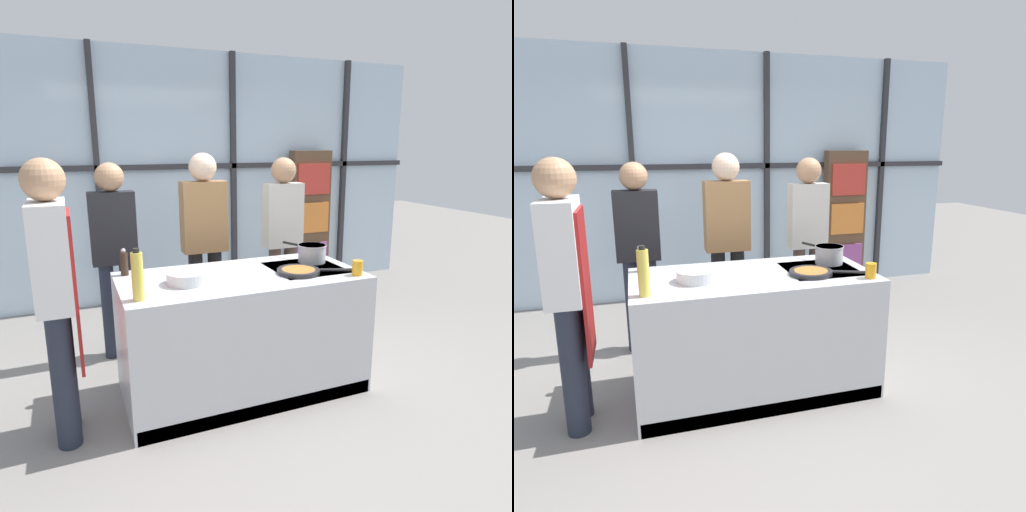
% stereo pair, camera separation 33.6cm
% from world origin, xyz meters
% --- Properties ---
extents(ground_plane, '(18.00, 18.00, 0.00)m').
position_xyz_m(ground_plane, '(0.00, 0.00, 0.00)').
color(ground_plane, gray).
extents(back_window_wall, '(6.40, 0.10, 2.80)m').
position_xyz_m(back_window_wall, '(0.00, 2.31, 1.40)').
color(back_window_wall, silver).
rests_on(back_window_wall, ground_plane).
extents(bookshelf, '(0.52, 0.19, 1.71)m').
position_xyz_m(bookshelf, '(1.74, 2.13, 0.86)').
color(bookshelf, brown).
rests_on(bookshelf, ground_plane).
extents(demo_island, '(1.71, 0.85, 0.88)m').
position_xyz_m(demo_island, '(0.00, -0.00, 0.44)').
color(demo_island, silver).
rests_on(demo_island, ground_plane).
extents(chef, '(0.24, 0.45, 1.72)m').
position_xyz_m(chef, '(-1.21, -0.13, 0.97)').
color(chef, '#232838').
rests_on(chef, ground_plane).
extents(spectator_far_left, '(0.36, 0.23, 1.65)m').
position_xyz_m(spectator_far_left, '(-0.77, 0.92, 0.97)').
color(spectator_far_left, '#232838').
rests_on(spectator_far_left, ground_plane).
extents(spectator_center_left, '(0.40, 0.24, 1.72)m').
position_xyz_m(spectator_center_left, '(0.00, 0.92, 1.00)').
color(spectator_center_left, black).
rests_on(spectator_center_left, ground_plane).
extents(spectator_center_right, '(0.36, 0.23, 1.67)m').
position_xyz_m(spectator_center_right, '(0.77, 0.92, 0.98)').
color(spectator_center_right, '#47382D').
rests_on(spectator_center_right, ground_plane).
extents(frying_pan, '(0.53, 0.31, 0.03)m').
position_xyz_m(frying_pan, '(0.40, -0.13, 0.90)').
color(frying_pan, '#232326').
rests_on(frying_pan, demo_island).
extents(saucepan, '(0.23, 0.39, 0.14)m').
position_xyz_m(saucepan, '(0.64, 0.13, 0.96)').
color(saucepan, silver).
rests_on(saucepan, demo_island).
extents(white_plate, '(0.23, 0.23, 0.01)m').
position_xyz_m(white_plate, '(-0.35, 0.15, 0.89)').
color(white_plate, white).
rests_on(white_plate, demo_island).
extents(mixing_bowl, '(0.27, 0.27, 0.08)m').
position_xyz_m(mixing_bowl, '(-0.41, -0.05, 0.93)').
color(mixing_bowl, silver).
rests_on(mixing_bowl, demo_island).
extents(oil_bottle, '(0.07, 0.07, 0.32)m').
position_xyz_m(oil_bottle, '(-0.76, -0.27, 1.03)').
color(oil_bottle, '#E0CC4C').
rests_on(oil_bottle, demo_island).
extents(pepper_grinder, '(0.05, 0.05, 0.19)m').
position_xyz_m(pepper_grinder, '(-0.77, 0.31, 0.97)').
color(pepper_grinder, '#332319').
rests_on(pepper_grinder, demo_island).
extents(juice_glass_near, '(0.07, 0.07, 0.11)m').
position_xyz_m(juice_glass_near, '(0.76, -0.32, 0.94)').
color(juice_glass_near, orange).
rests_on(juice_glass_near, demo_island).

